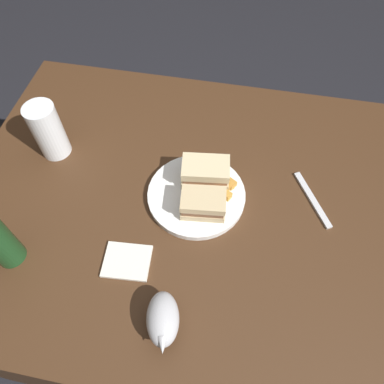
# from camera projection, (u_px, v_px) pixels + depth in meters

# --- Properties ---
(ground_plane) EXTENTS (6.00, 6.00, 0.00)m
(ground_plane) POSITION_uv_depth(u_px,v_px,m) (189.00, 292.00, 1.61)
(ground_plane) COLOR black
(dining_table) EXTENTS (1.22, 0.95, 0.77)m
(dining_table) POSITION_uv_depth(u_px,v_px,m) (189.00, 257.00, 1.29)
(dining_table) COLOR #422816
(dining_table) RESTS_ON ground
(plate) EXTENTS (0.26, 0.26, 0.02)m
(plate) POSITION_uv_depth(u_px,v_px,m) (196.00, 195.00, 0.96)
(plate) COLOR white
(plate) RESTS_ON dining_table
(sandwich_half_left) EXTENTS (0.12, 0.08, 0.06)m
(sandwich_half_left) POSITION_uv_depth(u_px,v_px,m) (203.00, 204.00, 0.90)
(sandwich_half_left) COLOR #CCB284
(sandwich_half_left) RESTS_ON plate
(sandwich_half_right) EXTENTS (0.13, 0.09, 0.06)m
(sandwich_half_right) POSITION_uv_depth(u_px,v_px,m) (205.00, 172.00, 0.95)
(sandwich_half_right) COLOR beige
(sandwich_half_right) RESTS_ON plate
(potato_wedge_front) EXTENTS (0.06, 0.04, 0.02)m
(potato_wedge_front) POSITION_uv_depth(u_px,v_px,m) (214.00, 201.00, 0.93)
(potato_wedge_front) COLOR #B77F33
(potato_wedge_front) RESTS_ON plate
(potato_wedge_middle) EXTENTS (0.05, 0.04, 0.02)m
(potato_wedge_middle) POSITION_uv_depth(u_px,v_px,m) (223.00, 193.00, 0.94)
(potato_wedge_middle) COLOR gold
(potato_wedge_middle) RESTS_ON plate
(potato_wedge_back) EXTENTS (0.05, 0.04, 0.02)m
(potato_wedge_back) POSITION_uv_depth(u_px,v_px,m) (228.00, 182.00, 0.96)
(potato_wedge_back) COLOR #B77F33
(potato_wedge_back) RESTS_ON plate
(potato_wedge_left_edge) EXTENTS (0.05, 0.05, 0.02)m
(potato_wedge_left_edge) POSITION_uv_depth(u_px,v_px,m) (226.00, 181.00, 0.96)
(potato_wedge_left_edge) COLOR #B77F33
(potato_wedge_left_edge) RESTS_ON plate
(pint_glass) EXTENTS (0.08, 0.08, 0.17)m
(pint_glass) POSITION_uv_depth(u_px,v_px,m) (49.00, 134.00, 1.00)
(pint_glass) COLOR white
(pint_glass) RESTS_ON dining_table
(gravy_boat) EXTENTS (0.09, 0.13, 0.07)m
(gravy_boat) POSITION_uv_depth(u_px,v_px,m) (163.00, 319.00, 0.75)
(gravy_boat) COLOR #B7B7BC
(gravy_boat) RESTS_ON dining_table
(napkin) EXTENTS (0.12, 0.10, 0.01)m
(napkin) POSITION_uv_depth(u_px,v_px,m) (127.00, 261.00, 0.86)
(napkin) COLOR silver
(napkin) RESTS_ON dining_table
(fork) EXTENTS (0.10, 0.17, 0.01)m
(fork) POSITION_uv_depth(u_px,v_px,m) (312.00, 199.00, 0.96)
(fork) COLOR silver
(fork) RESTS_ON dining_table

